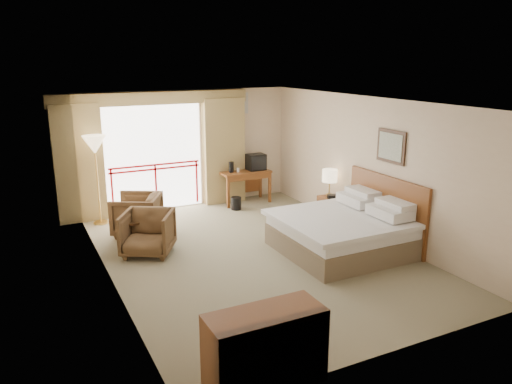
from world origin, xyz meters
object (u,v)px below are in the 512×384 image
bed (343,231)px  floor_lamp (95,148)px  wastebasket (236,203)px  armchair_far (138,234)px  tv (256,162)px  table_lamp (330,176)px  dresser (265,349)px  side_table (133,229)px  nightstand (330,209)px  armchair_near (149,254)px  desk (244,177)px

bed → floor_lamp: (-3.65, 3.60, 1.24)m
wastebasket → armchair_far: (-2.44, -0.63, -0.15)m
bed → tv: bearing=88.9°
table_lamp → dresser: bearing=-131.2°
tv → bed: bearing=-71.9°
bed → wastebasket: bearing=101.7°
bed → side_table: (-3.35, 1.91, -0.02)m
nightstand → tv: tv is taller
nightstand → armchair_near: (-3.97, -0.09, -0.27)m
armchair_far → floor_lamp: size_ratio=0.48×
bed → table_lamp: (0.78, 1.59, 0.61)m
table_lamp → dresser: table_lamp is taller
armchair_near → floor_lamp: floor_lamp is taller
bed → nightstand: (0.78, 1.54, -0.11)m
table_lamp → armchair_near: table_lamp is taller
table_lamp → desk: (-1.01, 2.12, -0.37)m
nightstand → floor_lamp: size_ratio=0.29×
bed → dresser: size_ratio=1.67×
table_lamp → desk: table_lamp is taller
tv → wastebasket: bearing=-129.9°
table_lamp → desk: size_ratio=0.47×
armchair_near → floor_lamp: size_ratio=0.46×
bed → tv: (0.07, 3.65, 0.60)m
desk → armchair_near: 3.77m
desk → dresser: bearing=-113.2°
nightstand → armchair_near: bearing=179.0°
desk → tv: size_ratio=2.81×
wastebasket → armchair_far: size_ratio=0.33×
table_lamp → desk: 2.38m
desk → side_table: bearing=-149.7°
wastebasket → dresser: (-2.36, -5.96, 0.28)m
bed → table_lamp: table_lamp is taller
table_lamp → dresser: (-3.81, -4.35, -0.56)m
table_lamp → tv: tv is taller
bed → desk: (-0.23, 3.71, 0.23)m
bed → wastebasket: size_ratio=7.20×
nightstand → table_lamp: bearing=87.7°
nightstand → tv: size_ratio=1.27×
desk → nightstand: bearing=-64.8°
nightstand → armchair_far: 4.03m
desk → tv: (0.30, -0.06, 0.36)m
wastebasket → floor_lamp: size_ratio=0.16×
bed → wastebasket: bed is taller
bed → desk: bed is taller
tv → armchair_far: size_ratio=0.48×
nightstand → wastebasket: bearing=128.6°
tv → armchair_far: (-3.18, -1.07, -0.97)m
wastebasket → side_table: (-2.68, -1.31, 0.21)m
armchair_far → dresser: 5.35m
desk → bed: bearing=-86.3°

